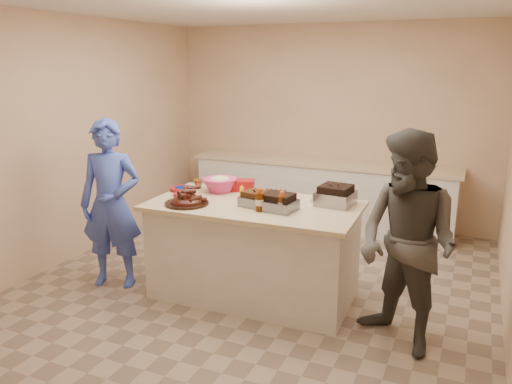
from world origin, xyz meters
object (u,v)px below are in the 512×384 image
at_px(bbq_bottle_b, 282,214).
at_px(plastic_cup, 198,188).
at_px(coleslaw_bowl, 220,192).
at_px(guest_blue, 117,283).
at_px(roasting_pan, 335,205).
at_px(mustard_bottle, 242,196).
at_px(rib_platter, 187,204).
at_px(island, 254,294).
at_px(guest_gray, 399,345).
at_px(bbq_bottle_a, 260,211).

bearing_deg(bbq_bottle_b, plastic_cup, 155.91).
height_order(coleslaw_bowl, guest_blue, coleslaw_bowl).
height_order(roasting_pan, guest_blue, roasting_pan).
bearing_deg(mustard_bottle, plastic_cup, 167.47).
xyz_separation_m(rib_platter, bbq_bottle_b, (0.91, 0.08, 0.00)).
distance_m(island, mustard_bottle, 0.97).
bearing_deg(mustard_bottle, bbq_bottle_b, -33.84).
height_order(island, guest_gray, island).
bearing_deg(guest_gray, mustard_bottle, -164.90).
bearing_deg(coleslaw_bowl, island, -27.87).
xyz_separation_m(coleslaw_bowl, guest_gray, (1.92, -0.60, -0.92)).
height_order(rib_platter, plastic_cup, rib_platter).
distance_m(rib_platter, roasting_pan, 1.37).
bearing_deg(plastic_cup, roasting_pan, -1.70).
xyz_separation_m(island, roasting_pan, (0.70, 0.27, 0.92)).
xyz_separation_m(mustard_bottle, guest_gray, (1.65, -0.53, -0.92)).
relative_size(bbq_bottle_a, guest_gray, 0.12).
xyz_separation_m(bbq_bottle_a, bbq_bottle_b, (0.20, 0.01, 0.00)).
xyz_separation_m(rib_platter, bbq_bottle_a, (0.70, 0.07, 0.00)).
bearing_deg(plastic_cup, bbq_bottle_a, -29.11).
height_order(bbq_bottle_a, mustard_bottle, bbq_bottle_a).
height_order(island, roasting_pan, roasting_pan).
bearing_deg(bbq_bottle_a, rib_platter, -174.18).
relative_size(coleslaw_bowl, bbq_bottle_b, 1.75).
height_order(rib_platter, mustard_bottle, rib_platter).
bearing_deg(rib_platter, island, 25.85).
xyz_separation_m(bbq_bottle_a, guest_blue, (-1.54, -0.14, -0.92)).
bearing_deg(rib_platter, bbq_bottle_b, 5.16).
bearing_deg(island, guest_blue, -168.37).
xyz_separation_m(island, mustard_bottle, (-0.22, 0.19, 0.92)).
bearing_deg(bbq_bottle_a, coleslaw_bowl, 144.30).
relative_size(bbq_bottle_b, mustard_bottle, 1.66).
xyz_separation_m(mustard_bottle, plastic_cup, (-0.56, 0.12, 0.00)).
distance_m(bbq_bottle_b, guest_gray, 1.43).
distance_m(roasting_pan, guest_gray, 1.33).
height_order(bbq_bottle_a, guest_blue, bbq_bottle_a).
distance_m(bbq_bottle_a, plastic_cup, 1.06).
bearing_deg(bbq_bottle_a, mustard_bottle, 132.89).
distance_m(island, bbq_bottle_a, 0.95).
height_order(bbq_bottle_b, plastic_cup, bbq_bottle_b).
relative_size(island, roasting_pan, 6.18).
distance_m(rib_platter, bbq_bottle_b, 0.91).
distance_m(coleslaw_bowl, guest_gray, 2.22).
bearing_deg(bbq_bottle_b, rib_platter, -174.84).
xyz_separation_m(island, bbq_bottle_a, (0.15, -0.20, 0.92)).
bearing_deg(guest_gray, island, -160.39).
distance_m(rib_platter, coleslaw_bowl, 0.53).
bearing_deg(guest_blue, bbq_bottle_a, -13.18).
height_order(rib_platter, coleslaw_bowl, coleslaw_bowl).
height_order(bbq_bottle_a, plastic_cup, bbq_bottle_a).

